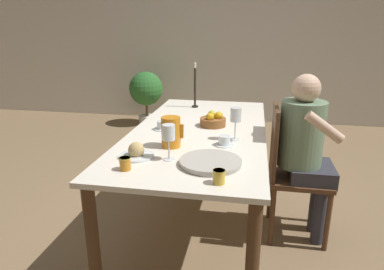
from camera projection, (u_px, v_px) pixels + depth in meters
name	position (u px, v px, depth m)	size (l,w,h in m)	color
ground_plane	(199.00, 220.00, 2.76)	(20.00, 20.00, 0.00)	#7F6647
wall_back	(232.00, 39.00, 5.34)	(10.00, 0.06, 2.60)	silver
dining_table	(199.00, 141.00, 2.56)	(0.96, 2.02, 0.77)	silver
chair_person_side	(289.00, 169.00, 2.46)	(0.42, 0.42, 0.97)	#51331E
person_seated	(306.00, 145.00, 2.36)	(0.39, 0.41, 1.20)	#33333D
red_pitcher	(171.00, 132.00, 2.14)	(0.15, 0.12, 0.19)	orange
wine_glass_water	(236.00, 116.00, 2.25)	(0.07, 0.07, 0.22)	white
wine_glass_juice	(169.00, 134.00, 1.91)	(0.07, 0.07, 0.21)	white
teacup_near_person	(224.00, 141.00, 2.18)	(0.13, 0.13, 0.06)	silver
teacup_across	(162.00, 126.00, 2.51)	(0.13, 0.13, 0.06)	silver
serving_tray	(211.00, 162.00, 1.88)	(0.34, 0.34, 0.03)	#B7B2A8
bread_plate	(136.00, 152.00, 1.99)	(0.21, 0.21, 0.09)	silver
jam_jar_amber	(125.00, 163.00, 1.80)	(0.06, 0.06, 0.07)	#C67A1E
jam_jar_red	(219.00, 176.00, 1.65)	(0.06, 0.06, 0.07)	gold
fruit_bowl	(213.00, 120.00, 2.60)	(0.20, 0.20, 0.11)	brown
candlestick_tall	(195.00, 89.00, 3.16)	(0.06, 0.06, 0.42)	black
potted_plant	(146.00, 91.00, 5.30)	(0.52, 0.52, 0.83)	beige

